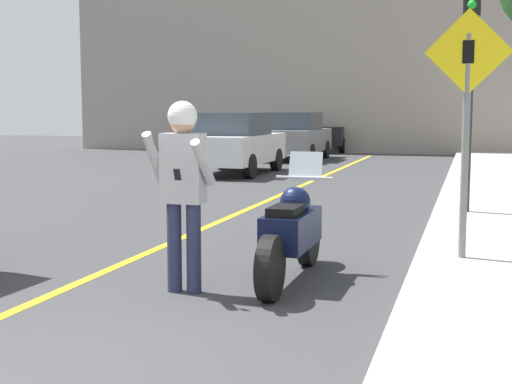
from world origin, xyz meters
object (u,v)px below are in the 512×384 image
(person_biker, at_px, (183,175))
(parked_car_white, at_px, (234,143))
(parked_car_black, at_px, (329,131))
(traffic_light, at_px, (471,43))
(parked_car_grey, at_px, (295,136))
(crossing_sign, at_px, (467,110))
(motorcycle, at_px, (292,233))

(person_biker, height_order, parked_car_white, person_biker)
(person_biker, bearing_deg, parked_car_black, 97.86)
(traffic_light, height_order, parked_car_white, traffic_light)
(parked_car_white, relative_size, parked_car_grey, 1.00)
(crossing_sign, height_order, traffic_light, traffic_light)
(traffic_light, xyz_separation_m, parked_car_grey, (-5.95, 12.96, -1.92))
(parked_car_grey, bearing_deg, motorcycle, -76.33)
(traffic_light, bearing_deg, crossing_sign, -89.98)
(parked_car_white, xyz_separation_m, parked_car_black, (0.33, 11.79, 0.00))
(parked_car_black, bearing_deg, person_biker, -82.14)
(traffic_light, bearing_deg, person_biker, -115.02)
(crossing_sign, xyz_separation_m, parked_car_black, (-5.88, 22.48, -0.89))
(crossing_sign, bearing_deg, motorcycle, -149.37)
(parked_car_white, bearing_deg, motorcycle, -68.72)
(crossing_sign, distance_m, parked_car_white, 12.39)
(person_biker, relative_size, parked_car_grey, 0.43)
(person_biker, distance_m, parked_car_black, 24.44)
(motorcycle, relative_size, parked_car_black, 0.52)
(person_biker, xyz_separation_m, crossing_sign, (2.54, 1.73, 0.61))
(traffic_light, distance_m, parked_car_grey, 14.39)
(parked_car_grey, bearing_deg, person_biker, -79.48)
(motorcycle, distance_m, traffic_light, 5.46)
(person_biker, relative_size, parked_car_white, 0.43)
(parked_car_black, bearing_deg, motorcycle, -79.81)
(traffic_light, bearing_deg, parked_car_black, 107.37)
(person_biker, height_order, crossing_sign, crossing_sign)
(motorcycle, bearing_deg, crossing_sign, 30.63)
(traffic_light, relative_size, parked_car_white, 0.90)
(motorcycle, xyz_separation_m, parked_car_black, (-4.22, 23.47, 0.35))
(motorcycle, bearing_deg, parked_car_grey, 103.67)
(traffic_light, bearing_deg, parked_car_grey, 114.65)
(parked_car_white, height_order, parked_car_black, same)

